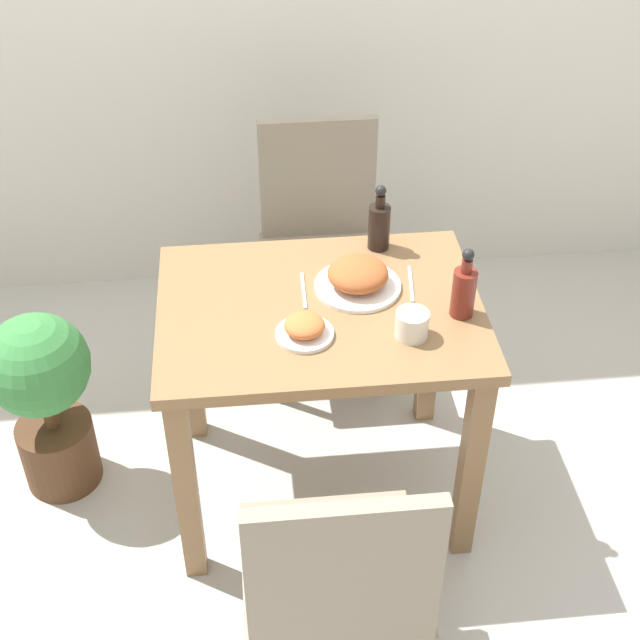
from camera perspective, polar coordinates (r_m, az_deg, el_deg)
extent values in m
plane|color=#B7B2A8|center=(2.91, 0.00, -10.45)|extent=(16.00, 16.00, 0.00)
cube|color=olive|center=(2.42, 0.00, 0.59)|extent=(0.88, 0.66, 0.04)
cube|color=olive|center=(2.46, -8.55, -10.67)|extent=(0.06, 0.06, 0.69)
cube|color=olive|center=(2.52, 9.63, -9.28)|extent=(0.06, 0.06, 0.69)
cube|color=olive|center=(2.86, -8.37, -2.18)|extent=(0.06, 0.06, 0.69)
cube|color=olive|center=(2.92, 7.09, -1.17)|extent=(0.06, 0.06, 0.69)
cube|color=gray|center=(2.17, 0.79, -15.79)|extent=(0.42, 0.42, 0.04)
cube|color=gray|center=(1.86, 1.54, -16.24)|extent=(0.40, 0.04, 0.44)
cylinder|color=black|center=(2.47, 4.56, -15.10)|extent=(0.03, 0.03, 0.41)
cylinder|color=black|center=(2.45, -4.10, -15.80)|extent=(0.03, 0.03, 0.41)
cube|color=gray|center=(3.06, 0.22, 3.36)|extent=(0.42, 0.42, 0.04)
cube|color=gray|center=(3.09, -0.15, 9.05)|extent=(0.40, 0.04, 0.44)
cylinder|color=black|center=(3.04, -2.82, -2.27)|extent=(0.03, 0.03, 0.41)
cylinder|color=black|center=(3.07, 3.90, -1.83)|extent=(0.03, 0.03, 0.41)
cylinder|color=black|center=(3.32, -3.20, 1.76)|extent=(0.03, 0.03, 0.41)
cylinder|color=black|center=(3.35, 2.95, 2.13)|extent=(0.03, 0.03, 0.41)
cylinder|color=white|center=(2.47, 2.42, 2.18)|extent=(0.24, 0.24, 0.01)
ellipsoid|color=#A35128|center=(2.45, 2.44, 2.98)|extent=(0.17, 0.17, 0.07)
cylinder|color=white|center=(2.30, -0.99, -0.90)|extent=(0.15, 0.15, 0.01)
ellipsoid|color=#CC6633|center=(2.29, -1.00, -0.34)|extent=(0.11, 0.11, 0.05)
cylinder|color=silver|center=(2.30, 5.91, -0.28)|extent=(0.09, 0.09, 0.07)
cylinder|color=maroon|center=(2.37, 9.17, 1.70)|extent=(0.06, 0.06, 0.14)
cylinder|color=maroon|center=(2.32, 9.38, 3.43)|extent=(0.03, 0.03, 0.04)
sphere|color=black|center=(2.30, 9.47, 4.14)|extent=(0.03, 0.03, 0.03)
cylinder|color=black|center=(2.61, 3.80, 5.94)|extent=(0.06, 0.06, 0.14)
cylinder|color=black|center=(2.56, 3.88, 7.58)|extent=(0.03, 0.03, 0.04)
sphere|color=black|center=(2.55, 3.91, 8.26)|extent=(0.03, 0.03, 0.03)
cube|color=silver|center=(2.46, -1.06, 1.91)|extent=(0.01, 0.16, 0.00)
cube|color=silver|center=(2.50, 5.84, 2.32)|extent=(0.03, 0.17, 0.00)
cylinder|color=#51331E|center=(2.96, -16.32, -8.08)|extent=(0.24, 0.24, 0.23)
cylinder|color=brown|center=(2.85, -16.90, -5.82)|extent=(0.04, 0.04, 0.09)
sphere|color=#387F3D|center=(2.72, -17.67, -2.77)|extent=(0.31, 0.31, 0.31)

